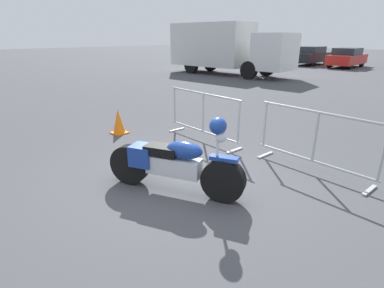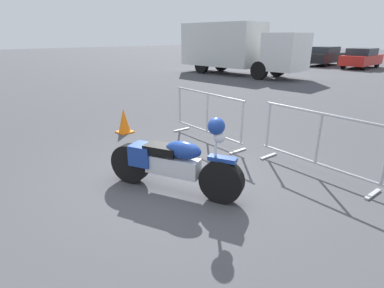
# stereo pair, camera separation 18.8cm
# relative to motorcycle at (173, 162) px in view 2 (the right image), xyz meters

# --- Properties ---
(ground_plane) EXTENTS (120.00, 120.00, 0.00)m
(ground_plane) POSITION_rel_motorcycle_xyz_m (-0.09, 0.28, -0.46)
(ground_plane) COLOR #424247
(motorcycle) EXTENTS (2.07, 0.94, 1.22)m
(motorcycle) POSITION_rel_motorcycle_xyz_m (0.00, 0.00, 0.00)
(motorcycle) COLOR black
(motorcycle) RESTS_ON ground
(crowd_barrier_near) EXTENTS (2.13, 0.65, 1.07)m
(crowd_barrier_near) POSITION_rel_motorcycle_xyz_m (-1.24, 2.10, 0.09)
(crowd_barrier_near) COLOR #9EA0A5
(crowd_barrier_near) RESTS_ON ground
(crowd_barrier_far) EXTENTS (2.13, 0.65, 1.07)m
(crowd_barrier_far) POSITION_rel_motorcycle_xyz_m (1.24, 2.10, 0.09)
(crowd_barrier_far) COLOR #9EA0A5
(crowd_barrier_far) RESTS_ON ground
(box_truck) EXTENTS (7.72, 2.35, 2.98)m
(box_truck) POSITION_rel_motorcycle_xyz_m (-8.53, 12.41, 1.17)
(box_truck) COLOR silver
(box_truck) RESTS_ON ground
(parked_car_blue) EXTENTS (1.70, 4.00, 1.35)m
(parked_car_blue) POSITION_rel_motorcycle_xyz_m (-9.97, 22.08, 0.22)
(parked_car_blue) COLOR #284799
(parked_car_blue) RESTS_ON ground
(parked_car_black) EXTENTS (1.82, 4.28, 1.44)m
(parked_car_black) POSITION_rel_motorcycle_xyz_m (-7.14, 22.41, 0.27)
(parked_car_black) COLOR black
(parked_car_black) RESTS_ON ground
(parked_car_red) EXTENTS (1.77, 4.17, 1.40)m
(parked_car_red) POSITION_rel_motorcycle_xyz_m (-4.30, 22.09, 0.25)
(parked_car_red) COLOR #B21E19
(parked_car_red) RESTS_ON ground
(traffic_cone) EXTENTS (0.34, 0.34, 0.59)m
(traffic_cone) POSITION_rel_motorcycle_xyz_m (-3.03, 1.09, -0.17)
(traffic_cone) COLOR orange
(traffic_cone) RESTS_ON ground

